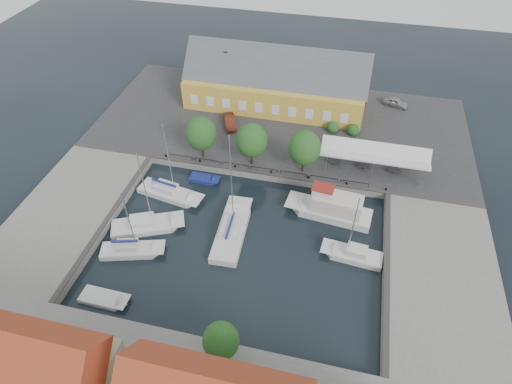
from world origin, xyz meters
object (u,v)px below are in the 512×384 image
Objects in this scene: launch_sw at (104,299)px; west_boat_c at (146,226)px; east_boat_b at (353,256)px; west_boat_a at (169,194)px; car_silver at (396,102)px; west_boat_d at (131,251)px; center_sailboat at (232,232)px; car_red at (230,122)px; trawler at (332,209)px; launch_nw at (204,180)px; tent_canopy at (375,154)px; warehouse at (272,83)px.

west_boat_c is at bearing 89.37° from launch_sw.
west_boat_a is (-23.89, 4.80, 0.01)m from east_boat_b.
car_silver is 47.20m from west_boat_d.
center_sailboat is 1.46× the size of east_boat_b.
trawler is (17.09, -14.47, -0.72)m from car_red.
launch_sw is at bearing -90.63° from west_boat_c.
east_boat_b is at bearing -170.28° from car_silver.
car_red is 11.98m from launch_nw.
center_sailboat is at bearing -53.36° from launch_nw.
car_silver is at bearing 43.98° from west_boat_a.
launch_nw is at bearing 78.48° from launch_sw.
west_boat_c is (-21.40, -7.21, -0.76)m from trawler.
center_sailboat is 12.58m from trawler.
east_boat_b is 25.05m from west_boat_d.
trawler is at bearing -8.51° from launch_nw.
west_boat_c reaches higher than tent_canopy.
car_silver is at bearing 73.96° from trawler.
tent_canopy is at bearing 16.02° from launch_nw.
east_boat_b is at bearing -63.14° from trawler.
car_silver is 0.37× the size of trawler.
east_boat_b reaches higher than launch_sw.
warehouse is at bearing 92.24° from center_sailboat.
center_sailboat is at bearing 179.14° from east_boat_b.
west_boat_a reaches higher than trawler.
car_red is at bearing 88.46° from launch_nw.
launch_nw is (3.99, 9.82, -0.17)m from west_boat_c.
tent_canopy is at bearing 85.05° from east_boat_b.
west_boat_d is at bearing -105.24° from warehouse.
west_boat_c is 10.60m from launch_nw.
west_boat_c is at bearing -112.14° from launch_nw.
car_silver is 34.27m from launch_nw.
car_silver is 0.34× the size of west_boat_a.
car_silver is 0.41× the size of east_boat_b.
trawler is at bearing 116.86° from east_boat_b.
west_boat_a is 2.23× the size of launch_sw.
car_red is (-21.44, 5.62, -1.95)m from tent_canopy.
trawler reaches higher than car_red.
warehouse reaches higher than tent_canopy.
east_boat_b reaches higher than tent_canopy.
tent_canopy reaches higher than car_red.
trawler is at bearing 3.43° from west_boat_a.
car_silver is 0.28× the size of center_sailboat.
trawler reaches higher than tent_canopy.
west_boat_a reaches higher than warehouse.
west_boat_a is at bearing 84.58° from west_boat_c.
trawler is at bearing -178.46° from car_silver.
west_boat_d is at bearing -152.80° from center_sailboat.
car_red is at bearing 78.75° from west_boat_c.
trawler is (11.13, 5.83, 0.65)m from center_sailboat.
west_boat_c is (-0.57, -5.97, -0.01)m from west_boat_a.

